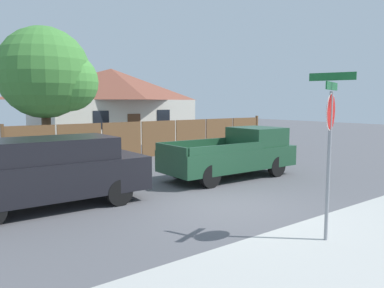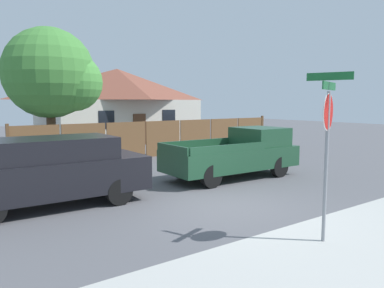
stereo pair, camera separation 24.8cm
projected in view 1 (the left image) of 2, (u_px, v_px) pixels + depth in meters
ground_plane at (226, 206)px, 9.90m from camera, size 80.00×80.00×0.00m
sidewalk_strip at (355, 248)px, 7.06m from camera, size 36.00×3.20×0.01m
wooden_fence at (159, 138)px, 19.16m from camera, size 14.67×0.12×1.89m
house at (112, 104)px, 26.15m from camera, size 10.70×6.79×5.05m
oak_tree at (49, 75)px, 16.39m from camera, size 4.18×3.98×6.01m
red_suv at (48, 170)px, 9.68m from camera, size 5.04×2.11×1.83m
orange_pickup at (234, 154)px, 13.72m from camera, size 5.13×2.13×1.79m
stop_sign at (330, 128)px, 7.25m from camera, size 0.90×0.82×3.31m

